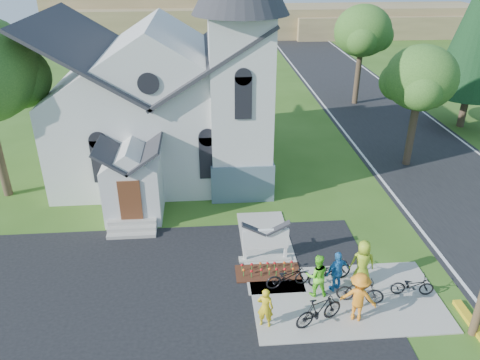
{
  "coord_description": "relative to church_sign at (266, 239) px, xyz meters",
  "views": [
    {
      "loc": [
        -3.55,
        -12.65,
        11.88
      ],
      "look_at": [
        -2.11,
        5.0,
        2.89
      ],
      "focal_mm": 35.0,
      "sensor_mm": 36.0,
      "label": 1
    }
  ],
  "objects": [
    {
      "name": "ground",
      "position": [
        1.2,
        -3.2,
        -1.03
      ],
      "size": [
        120.0,
        120.0,
        0.0
      ],
      "primitive_type": "plane",
      "color": "#325618",
      "rests_on": "ground"
    },
    {
      "name": "road",
      "position": [
        11.2,
        11.8,
        -1.02
      ],
      "size": [
        8.0,
        90.0,
        0.02
      ],
      "primitive_type": "cube",
      "color": "black",
      "rests_on": "ground"
    },
    {
      "name": "sidewalk",
      "position": [
        2.7,
        -2.7,
        -1.0
      ],
      "size": [
        7.0,
        4.0,
        0.05
      ],
      "primitive_type": "cube",
      "color": "#A09B90",
      "rests_on": "ground"
    },
    {
      "name": "church",
      "position": [
        -4.28,
        9.28,
        4.22
      ],
      "size": [
        12.35,
        12.0,
        13.0
      ],
      "color": "silver",
      "rests_on": "ground"
    },
    {
      "name": "church_sign",
      "position": [
        0.0,
        0.0,
        0.0
      ],
      "size": [
        2.2,
        0.4,
        1.7
      ],
      "color": "#A09B90",
      "rests_on": "ground"
    },
    {
      "name": "flower_bed",
      "position": [
        0.0,
        -0.9,
        -0.99
      ],
      "size": [
        2.6,
        1.1,
        0.07
      ],
      "primitive_type": "cube",
      "color": "#36190E",
      "rests_on": "ground"
    },
    {
      "name": "tree_road_near",
      "position": [
        9.7,
        8.8,
        4.18
      ],
      "size": [
        4.0,
        4.0,
        7.05
      ],
      "color": "#39271F",
      "rests_on": "ground"
    },
    {
      "name": "tree_road_mid",
      "position": [
        10.2,
        20.8,
        4.75
      ],
      "size": [
        4.4,
        4.4,
        7.8
      ],
      "color": "#39271F",
      "rests_on": "ground"
    },
    {
      "name": "distant_hills",
      "position": [
        4.56,
        53.13,
        1.15
      ],
      "size": [
        61.0,
        10.0,
        5.6
      ],
      "color": "olive",
      "rests_on": "ground"
    },
    {
      "name": "cyclist_0",
      "position": [
        -0.5,
        -3.76,
        -0.2
      ],
      "size": [
        0.66,
        0.54,
        1.55
      ],
      "primitive_type": "imported",
      "rotation": [
        0.0,
        0.0,
        2.81
      ],
      "color": "yellow",
      "rests_on": "sidewalk"
    },
    {
      "name": "bike_0",
      "position": [
        0.64,
        -1.8,
        -0.51
      ],
      "size": [
        1.84,
        0.92,
        0.93
      ],
      "primitive_type": "imported",
      "rotation": [
        0.0,
        0.0,
        1.75
      ],
      "color": "black",
      "rests_on": "sidewalk"
    },
    {
      "name": "cyclist_1",
      "position": [
        1.61,
        -2.33,
        -0.11
      ],
      "size": [
        0.87,
        0.69,
        1.74
      ],
      "primitive_type": "imported",
      "rotation": [
        0.0,
        0.0,
        3.1
      ],
      "color": "#69E92B",
      "rests_on": "sidewalk"
    },
    {
      "name": "bike_1",
      "position": [
        1.36,
        -3.82,
        -0.42
      ],
      "size": [
        1.93,
        1.18,
        1.12
      ],
      "primitive_type": "imported",
      "rotation": [
        0.0,
        0.0,
        1.95
      ],
      "color": "black",
      "rests_on": "sidewalk"
    },
    {
      "name": "cyclist_2",
      "position": [
        2.43,
        -2.14,
        -0.12
      ],
      "size": [
        1.08,
        0.76,
        1.7
      ],
      "primitive_type": "imported",
      "rotation": [
        0.0,
        0.0,
        3.52
      ],
      "color": "#277BC6",
      "rests_on": "sidewalk"
    },
    {
      "name": "bike_2",
      "position": [
        2.3,
        -1.66,
        -0.47
      ],
      "size": [
        2.03,
        1.25,
        1.0
      ],
      "primitive_type": "imported",
      "rotation": [
        0.0,
        0.0,
        1.9
      ],
      "color": "black",
      "rests_on": "sidewalk"
    },
    {
      "name": "cyclist_3",
      "position": [
        2.75,
        -3.7,
        -0.03
      ],
      "size": [
        1.41,
        1.13,
        1.9
      ],
      "primitive_type": "imported",
      "rotation": [
        0.0,
        0.0,
        2.74
      ],
      "color": "orange",
      "rests_on": "sidewalk"
    },
    {
      "name": "bike_3",
      "position": [
        3.11,
        -2.91,
        -0.46
      ],
      "size": [
        1.79,
        0.93,
        1.03
      ],
      "primitive_type": "imported",
      "rotation": [
        0.0,
        0.0,
        1.3
      ],
      "color": "black",
      "rests_on": "sidewalk"
    },
    {
      "name": "cyclist_4",
      "position": [
        3.47,
        -1.86,
        -0.02
      ],
      "size": [
        1.0,
        0.71,
        1.92
      ],
      "primitive_type": "imported",
      "rotation": [
        0.0,
        0.0,
        3.03
      ],
      "color": "#97B722",
      "rests_on": "sidewalk"
    },
    {
      "name": "bike_4",
      "position": [
        5.2,
        -2.64,
        -0.56
      ],
      "size": [
        1.66,
        0.74,
        0.84
      ],
      "primitive_type": "imported",
      "rotation": [
        0.0,
        0.0,
        1.45
      ],
      "color": "black",
      "rests_on": "sidewalk"
    }
  ]
}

